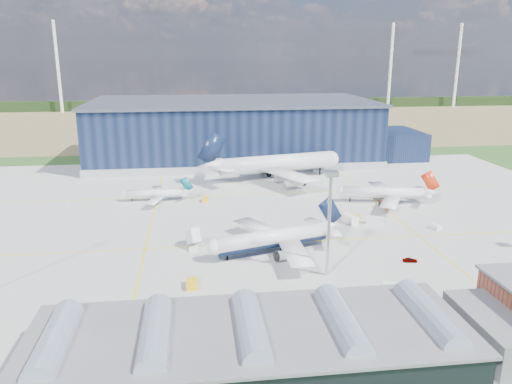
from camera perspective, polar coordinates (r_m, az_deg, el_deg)
name	(u,v)px	position (r m, az deg, el deg)	size (l,w,h in m)	color
ground	(262,230)	(134.87, 0.64, -4.34)	(600.00, 600.00, 0.00)	#244A1B
apron	(257,218)	(144.21, 0.10, -2.98)	(220.00, 160.00, 0.08)	#AAAAA5
farmland	(218,122)	(349.02, -4.37, 8.03)	(600.00, 220.00, 0.01)	olive
treeline	(213,104)	(427.95, -4.96, 9.96)	(600.00, 8.00, 8.00)	black
hangar	(239,133)	(223.93, -1.98, 6.79)	(145.00, 62.00, 26.10)	#0F1932
glass_concourse	(274,344)	(78.85, 2.06, -16.92)	(78.00, 23.00, 8.60)	black
light_mast_center	(330,207)	(104.04, 8.42, -1.68)	(2.60, 2.60, 23.00)	silver
airliner_navy	(272,229)	(117.94, 1.84, -4.28)	(36.37, 35.58, 11.86)	white
airliner_red	(383,187)	(162.11, 14.34, 0.57)	(32.48, 31.77, 10.59)	white
airliner_widebody	(277,155)	(186.83, 2.47, 4.30)	(57.47, 56.23, 18.74)	white
airliner_regional	(155,190)	(162.78, -11.52, 0.27)	(23.29, 22.78, 7.59)	white
gse_tug_a	(192,284)	(103.80, -7.35, -10.39)	(2.26, 3.70, 1.54)	yellow
gse_tug_b	(356,218)	(144.59, 11.31, -2.96)	(2.19, 3.28, 1.42)	yellow
gse_van_a	(375,221)	(142.61, 13.47, -3.21)	(2.13, 4.89, 2.13)	white
gse_cart_a	(435,227)	(143.52, 19.81, -3.77)	(2.05, 3.07, 1.33)	white
gse_van_b	(350,219)	(142.06, 10.69, -3.06)	(2.38, 5.18, 2.38)	white
gse_tug_c	(205,200)	(160.32, -5.85, -0.89)	(1.96, 3.14, 1.37)	yellow
gse_cart_b	(318,171)	(198.96, 7.07, 2.34)	(2.13, 3.19, 1.38)	white
gse_van_c	(394,289)	(104.10, 15.45, -10.60)	(2.15, 4.48, 2.15)	white
airstair	(193,241)	(123.58, -7.18, -5.52)	(2.17, 5.42, 3.47)	white
car_a	(410,260)	(119.88, 17.20, -7.43)	(1.31, 3.25, 1.11)	#99999E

